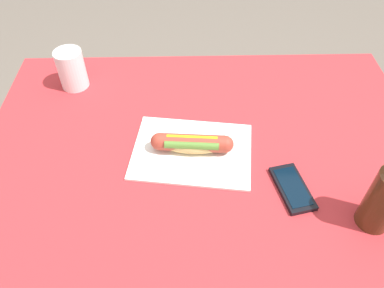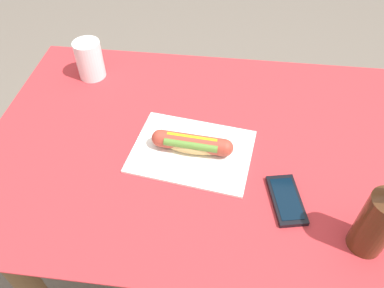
{
  "view_description": "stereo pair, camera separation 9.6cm",
  "coord_description": "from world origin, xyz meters",
  "px_view_note": "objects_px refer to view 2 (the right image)",
  "views": [
    {
      "loc": [
        0.05,
        0.7,
        1.47
      ],
      "look_at": [
        0.04,
        0.04,
        0.77
      ],
      "focal_mm": 35.13,
      "sensor_mm": 36.0,
      "label": 1
    },
    {
      "loc": [
        -0.04,
        0.69,
        1.47
      ],
      "look_at": [
        0.04,
        0.04,
        0.77
      ],
      "focal_mm": 35.13,
      "sensor_mm": 36.0,
      "label": 2
    }
  ],
  "objects_px": {
    "cell_phone": "(286,200)",
    "soda_bottle": "(379,220)",
    "hot_dog": "(192,144)",
    "drinking_cup": "(90,60)"
  },
  "relations": [
    {
      "from": "cell_phone",
      "to": "soda_bottle",
      "type": "relative_size",
      "value": 0.7
    },
    {
      "from": "hot_dog",
      "to": "drinking_cup",
      "type": "height_order",
      "value": "drinking_cup"
    },
    {
      "from": "hot_dog",
      "to": "soda_bottle",
      "type": "relative_size",
      "value": 1.0
    },
    {
      "from": "hot_dog",
      "to": "drinking_cup",
      "type": "bearing_deg",
      "value": -39.27
    },
    {
      "from": "hot_dog",
      "to": "soda_bottle",
      "type": "bearing_deg",
      "value": 151.26
    },
    {
      "from": "soda_bottle",
      "to": "hot_dog",
      "type": "bearing_deg",
      "value": -28.74
    },
    {
      "from": "soda_bottle",
      "to": "drinking_cup",
      "type": "height_order",
      "value": "soda_bottle"
    },
    {
      "from": "cell_phone",
      "to": "soda_bottle",
      "type": "bearing_deg",
      "value": 150.47
    },
    {
      "from": "hot_dog",
      "to": "cell_phone",
      "type": "relative_size",
      "value": 1.43
    },
    {
      "from": "soda_bottle",
      "to": "cell_phone",
      "type": "bearing_deg",
      "value": -29.53
    }
  ]
}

